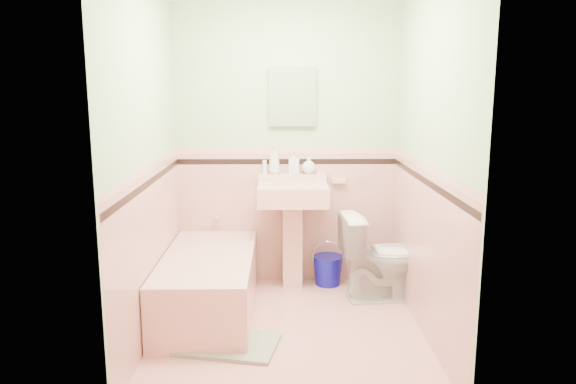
{
  "coord_description": "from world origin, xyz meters",
  "views": [
    {
      "loc": [
        -0.06,
        -3.85,
        1.79
      ],
      "look_at": [
        0.0,
        0.25,
        1.0
      ],
      "focal_mm": 34.36,
      "sensor_mm": 36.0,
      "label": 1
    }
  ],
  "objects_px": {
    "bathtub": "(209,286)",
    "bucket": "(328,270)",
    "medicine_cabinet": "(292,97)",
    "soap_bottle_left": "(274,160)",
    "soap_bottle_right": "(309,165)",
    "soap_bottle_mid": "(294,162)",
    "shoe": "(221,337)",
    "toilet": "(384,256)",
    "sink": "(293,237)"
  },
  "relations": [
    {
      "from": "soap_bottle_right",
      "to": "bucket",
      "type": "relative_size",
      "value": 0.59
    },
    {
      "from": "bathtub",
      "to": "soap_bottle_mid",
      "type": "distance_m",
      "value": 1.34
    },
    {
      "from": "bathtub",
      "to": "toilet",
      "type": "relative_size",
      "value": 2.01
    },
    {
      "from": "bathtub",
      "to": "bucket",
      "type": "height_order",
      "value": "bathtub"
    },
    {
      "from": "soap_bottle_mid",
      "to": "bucket",
      "type": "relative_size",
      "value": 0.75
    },
    {
      "from": "medicine_cabinet",
      "to": "soap_bottle_mid",
      "type": "relative_size",
      "value": 2.48
    },
    {
      "from": "soap_bottle_mid",
      "to": "shoe",
      "type": "relative_size",
      "value": 1.35
    },
    {
      "from": "sink",
      "to": "soap_bottle_right",
      "type": "relative_size",
      "value": 6.0
    },
    {
      "from": "bucket",
      "to": "sink",
      "type": "bearing_deg",
      "value": -164.45
    },
    {
      "from": "soap_bottle_left",
      "to": "bathtub",
      "type": "bearing_deg",
      "value": -126.12
    },
    {
      "from": "sink",
      "to": "medicine_cabinet",
      "type": "relative_size",
      "value": 1.89
    },
    {
      "from": "bathtub",
      "to": "sink",
      "type": "bearing_deg",
      "value": 37.93
    },
    {
      "from": "soap_bottle_left",
      "to": "soap_bottle_mid",
      "type": "height_order",
      "value": "soap_bottle_left"
    },
    {
      "from": "sink",
      "to": "medicine_cabinet",
      "type": "bearing_deg",
      "value": 90.0
    },
    {
      "from": "bathtub",
      "to": "bucket",
      "type": "bearing_deg",
      "value": 31.7
    },
    {
      "from": "soap_bottle_mid",
      "to": "medicine_cabinet",
      "type": "bearing_deg",
      "value": 115.48
    },
    {
      "from": "sink",
      "to": "toilet",
      "type": "distance_m",
      "value": 0.82
    },
    {
      "from": "soap_bottle_right",
      "to": "shoe",
      "type": "xyz_separation_m",
      "value": [
        -0.67,
        -1.29,
        -1.04
      ]
    },
    {
      "from": "medicine_cabinet",
      "to": "soap_bottle_left",
      "type": "xyz_separation_m",
      "value": [
        -0.16,
        -0.03,
        -0.56
      ]
    },
    {
      "from": "bathtub",
      "to": "bucket",
      "type": "relative_size",
      "value": 5.53
    },
    {
      "from": "toilet",
      "to": "shoe",
      "type": "relative_size",
      "value": 4.97
    },
    {
      "from": "sink",
      "to": "shoe",
      "type": "height_order",
      "value": "sink"
    },
    {
      "from": "soap_bottle_mid",
      "to": "bucket",
      "type": "bearing_deg",
      "value": -16.18
    },
    {
      "from": "bathtub",
      "to": "shoe",
      "type": "xyz_separation_m",
      "value": [
        0.15,
        -0.58,
        -0.17
      ]
    },
    {
      "from": "bathtub",
      "to": "soap_bottle_left",
      "type": "xyz_separation_m",
      "value": [
        0.52,
        0.71,
        0.92
      ]
    },
    {
      "from": "bucket",
      "to": "shoe",
      "type": "relative_size",
      "value": 1.8
    },
    {
      "from": "medicine_cabinet",
      "to": "soap_bottle_mid",
      "type": "xyz_separation_m",
      "value": [
        0.01,
        -0.03,
        -0.58
      ]
    },
    {
      "from": "soap_bottle_left",
      "to": "bucket",
      "type": "relative_size",
      "value": 0.93
    },
    {
      "from": "soap_bottle_right",
      "to": "toilet",
      "type": "height_order",
      "value": "soap_bottle_right"
    },
    {
      "from": "soap_bottle_left",
      "to": "soap_bottle_right",
      "type": "height_order",
      "value": "soap_bottle_left"
    },
    {
      "from": "medicine_cabinet",
      "to": "bucket",
      "type": "height_order",
      "value": "medicine_cabinet"
    },
    {
      "from": "toilet",
      "to": "soap_bottle_right",
      "type": "bearing_deg",
      "value": 48.95
    },
    {
      "from": "sink",
      "to": "soap_bottle_right",
      "type": "distance_m",
      "value": 0.66
    },
    {
      "from": "medicine_cabinet",
      "to": "soap_bottle_mid",
      "type": "height_order",
      "value": "medicine_cabinet"
    },
    {
      "from": "shoe",
      "to": "soap_bottle_left",
      "type": "bearing_deg",
      "value": 81.67
    },
    {
      "from": "sink",
      "to": "bathtub",
      "type": "bearing_deg",
      "value": -142.07
    },
    {
      "from": "bathtub",
      "to": "soap_bottle_left",
      "type": "height_order",
      "value": "soap_bottle_left"
    },
    {
      "from": "soap_bottle_right",
      "to": "shoe",
      "type": "height_order",
      "value": "soap_bottle_right"
    },
    {
      "from": "medicine_cabinet",
      "to": "shoe",
      "type": "height_order",
      "value": "medicine_cabinet"
    },
    {
      "from": "sink",
      "to": "toilet",
      "type": "bearing_deg",
      "value": -18.01
    },
    {
      "from": "soap_bottle_left",
      "to": "sink",
      "type": "bearing_deg",
      "value": -48.03
    },
    {
      "from": "soap_bottle_left",
      "to": "soap_bottle_right",
      "type": "bearing_deg",
      "value": 0.0
    },
    {
      "from": "toilet",
      "to": "soap_bottle_mid",
      "type": "bearing_deg",
      "value": 53.93
    },
    {
      "from": "bucket",
      "to": "soap_bottle_right",
      "type": "bearing_deg",
      "value": 153.04
    },
    {
      "from": "sink",
      "to": "soap_bottle_mid",
      "type": "height_order",
      "value": "soap_bottle_mid"
    },
    {
      "from": "soap_bottle_right",
      "to": "sink",
      "type": "bearing_deg",
      "value": -129.3
    },
    {
      "from": "soap_bottle_left",
      "to": "toilet",
      "type": "bearing_deg",
      "value": -24.78
    },
    {
      "from": "sink",
      "to": "soap_bottle_right",
      "type": "height_order",
      "value": "soap_bottle_right"
    },
    {
      "from": "sink",
      "to": "soap_bottle_mid",
      "type": "xyz_separation_m",
      "value": [
        0.01,
        0.18,
        0.64
      ]
    },
    {
      "from": "bathtub",
      "to": "soap_bottle_left",
      "type": "bearing_deg",
      "value": 53.88
    }
  ]
}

